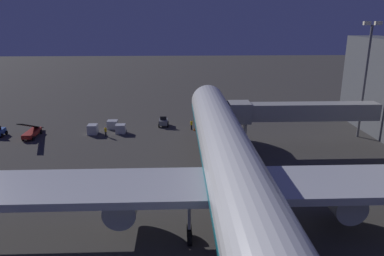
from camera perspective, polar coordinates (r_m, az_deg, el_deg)
The scene contains 13 objects.
ground_plane at distance 44.25m, azimuth 4.66°, elevation -9.44°, with size 320.00×320.00×0.00m, color #383533.
airliner_at_gate at distance 33.87m, azimuth 6.67°, elevation -7.31°, with size 53.83×66.99×18.19m.
jet_bridge at distance 57.53m, azimuth 15.32°, elevation 2.44°, with size 22.82×3.40×7.40m.
apron_floodlight_mast at distance 66.58m, azimuth 25.37°, elevation 7.77°, with size 2.90×0.50×18.96m.
baggage_tug_spare at distance 68.90m, azimuth -4.45°, elevation 0.93°, with size 1.86×2.46×1.95m.
belt_loader at distance 68.03m, azimuth -23.59°, elevation -0.60°, with size 1.96×8.73×3.59m.
baggage_container_near_belt at distance 68.80m, azimuth -12.22°, elevation 0.54°, with size 1.82×1.63×1.49m, color #B7BABF.
baggage_container_mid_row at distance 66.29m, azimuth -15.15°, elevation -0.20°, with size 1.61×1.85×1.68m, color #B7BABF.
baggage_container_far_row at distance 65.72m, azimuth -11.02°, elevation -0.12°, with size 1.68×1.58×1.55m, color #B7BABF.
ground_crew_near_nose_gear at distance 64.22m, azimuth -13.25°, elevation -0.46°, with size 0.40×0.40×1.80m.
ground_crew_marshaller_fwd at distance 66.43m, azimuth -0.09°, elevation 0.59°, with size 0.40×0.40×1.83m.
traffic_cone_nose_port at distance 66.37m, azimuth 4.14°, elevation -0.13°, with size 0.36×0.36×0.55m, color orange.
traffic_cone_nose_starboard at distance 66.03m, azimuth 0.35°, elevation -0.18°, with size 0.36×0.36×0.55m, color orange.
Camera 1 is at (5.12, 39.40, 19.47)m, focal length 34.39 mm.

